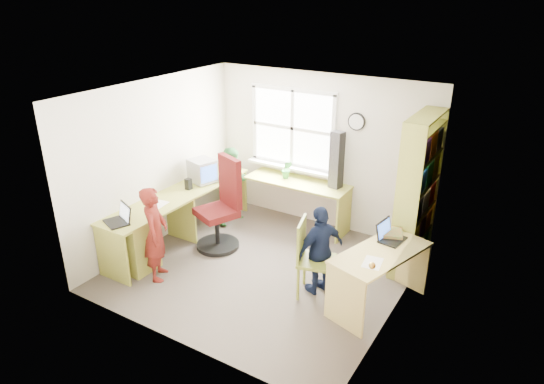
% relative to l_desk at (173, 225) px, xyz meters
% --- Properties ---
extents(room, '(3.64, 3.44, 2.44)m').
position_rel_l_desk_xyz_m(room, '(1.32, 0.38, 0.76)').
color(room, '#4A423A').
rests_on(room, ground).
extents(l_desk, '(2.38, 2.95, 0.75)m').
position_rel_l_desk_xyz_m(l_desk, '(0.00, 0.00, 0.00)').
color(l_desk, '#AEB146').
rests_on(l_desk, ground).
extents(right_desk, '(0.93, 1.38, 0.73)m').
position_rel_l_desk_xyz_m(right_desk, '(2.90, 0.33, 0.08)').
color(right_desk, '#E5CD72').
rests_on(right_desk, ground).
extents(bookshelf, '(0.30, 1.02, 2.10)m').
position_rel_l_desk_xyz_m(bookshelf, '(2.96, 1.47, 0.55)').
color(bookshelf, '#AEB146').
rests_on(bookshelf, ground).
extents(swivel_chair, '(0.82, 0.82, 1.34)m').
position_rel_l_desk_xyz_m(swivel_chair, '(0.46, 0.55, 0.12)').
color(swivel_chair, black).
rests_on(swivel_chair, ground).
extents(wooden_chair, '(0.53, 0.53, 0.99)m').
position_rel_l_desk_xyz_m(wooden_chair, '(2.10, 0.13, 0.08)').
color(wooden_chair, olive).
rests_on(wooden_chair, ground).
extents(crt_monitor, '(0.45, 0.42, 0.36)m').
position_rel_l_desk_xyz_m(crt_monitor, '(-0.18, 0.92, 0.48)').
color(crt_monitor, '#9B9A9E').
rests_on(crt_monitor, l_desk).
extents(laptop_left, '(0.42, 0.39, 0.23)m').
position_rel_l_desk_xyz_m(laptop_left, '(-0.21, -0.72, 0.35)').
color(laptop_left, black).
rests_on(laptop_left, l_desk).
extents(laptop_right, '(0.32, 0.37, 0.23)m').
position_rel_l_desk_xyz_m(laptop_right, '(2.87, 0.66, 0.33)').
color(laptop_right, black).
rests_on(laptop_right, right_desk).
extents(speaker_a, '(0.09, 0.09, 0.17)m').
position_rel_l_desk_xyz_m(speaker_a, '(-0.18, 0.58, 0.38)').
color(speaker_a, black).
rests_on(speaker_a, l_desk).
extents(speaker_b, '(0.11, 0.11, 0.19)m').
position_rel_l_desk_xyz_m(speaker_b, '(-0.15, 1.09, 0.39)').
color(speaker_b, black).
rests_on(speaker_b, l_desk).
extents(cd_tower, '(0.20, 0.19, 0.87)m').
position_rel_l_desk_xyz_m(cd_tower, '(1.66, 1.79, 0.73)').
color(cd_tower, black).
rests_on(cd_tower, l_desk).
extents(game_box, '(0.35, 0.35, 0.06)m').
position_rel_l_desk_xyz_m(game_box, '(2.86, 0.78, 0.30)').
color(game_box, red).
rests_on(game_box, right_desk).
extents(paper_a, '(0.22, 0.30, 0.00)m').
position_rel_l_desk_xyz_m(paper_a, '(-0.18, -0.07, 0.30)').
color(paper_a, white).
rests_on(paper_a, l_desk).
extents(paper_b, '(0.23, 0.30, 0.00)m').
position_rel_l_desk_xyz_m(paper_b, '(2.90, 0.04, 0.28)').
color(paper_b, white).
rests_on(paper_b, right_desk).
extents(potted_plant, '(0.19, 0.17, 0.29)m').
position_rel_l_desk_xyz_m(potted_plant, '(0.85, 1.73, 0.44)').
color(potted_plant, '#327E38').
rests_on(potted_plant, l_desk).
extents(person_red, '(0.50, 0.55, 1.27)m').
position_rel_l_desk_xyz_m(person_red, '(0.24, -0.57, 0.18)').
color(person_red, maroon).
rests_on(person_red, ground).
extents(person_green, '(0.54, 0.66, 1.25)m').
position_rel_l_desk_xyz_m(person_green, '(0.13, 1.29, 0.17)').
color(person_green, '#29672E').
rests_on(person_green, ground).
extents(person_navy, '(0.54, 0.73, 1.16)m').
position_rel_l_desk_xyz_m(person_navy, '(2.17, 0.24, 0.12)').
color(person_navy, '#111B38').
rests_on(person_navy, ground).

